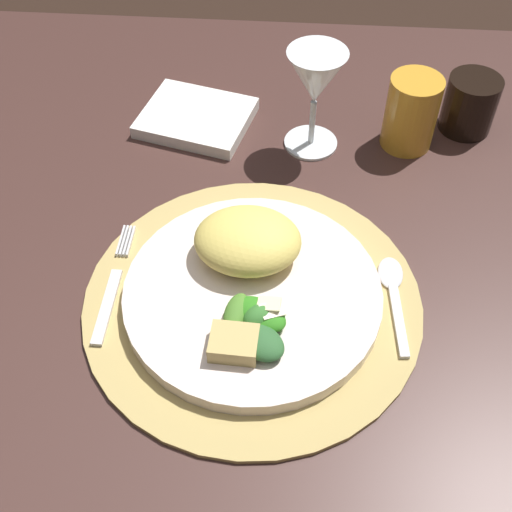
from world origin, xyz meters
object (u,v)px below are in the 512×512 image
at_px(wine_glass, 315,82).
at_px(dark_tumbler, 470,104).
at_px(amber_tumbler, 411,113).
at_px(spoon, 393,287).
at_px(napkin, 196,118).
at_px(fork, 112,288).
at_px(dining_table, 203,323).
at_px(dinner_plate, 253,294).

xyz_separation_m(wine_glass, dark_tumbler, (0.21, 0.05, -0.06)).
relative_size(wine_glass, amber_tumbler, 1.42).
relative_size(spoon, napkin, 0.93).
relative_size(wine_glass, dark_tumbler, 1.82).
xyz_separation_m(fork, napkin, (0.05, 0.30, 0.00)).
xyz_separation_m(fork, amber_tumbler, (0.34, 0.28, 0.04)).
distance_m(napkin, dark_tumbler, 0.37).
bearing_deg(fork, wine_glass, 51.72).
xyz_separation_m(spoon, wine_glass, (-0.09, 0.24, 0.09)).
xyz_separation_m(fork, wine_glass, (0.21, 0.27, 0.09)).
bearing_deg(dark_tumbler, wine_glass, -166.27).
relative_size(dining_table, fork, 7.75).
distance_m(dinner_plate, napkin, 0.32).
relative_size(spoon, dark_tumbler, 1.72).
distance_m(dining_table, napkin, 0.28).
distance_m(spoon, wine_glass, 0.28).
distance_m(dining_table, spoon, 0.27).
bearing_deg(wine_glass, fork, -128.28).
height_order(wine_glass, amber_tumbler, wine_glass).
relative_size(dinner_plate, napkin, 1.93).
distance_m(dinner_plate, dark_tumbler, 0.42).
bearing_deg(spoon, dinner_plate, -170.23).
distance_m(dinner_plate, fork, 0.15).
bearing_deg(spoon, fork, -175.62).
bearing_deg(napkin, amber_tumbler, -4.10).
xyz_separation_m(dinner_plate, spoon, (0.15, 0.03, -0.01)).
bearing_deg(dark_tumbler, fork, -142.85).
bearing_deg(amber_tumbler, wine_glass, -174.35).
height_order(fork, napkin, napkin).
xyz_separation_m(dining_table, dinner_plate, (0.07, -0.06, 0.15)).
bearing_deg(dining_table, amber_tumbler, 40.98).
height_order(spoon, amber_tumbler, amber_tumbler).
height_order(spoon, wine_glass, wine_glass).
height_order(dinner_plate, napkin, dinner_plate).
bearing_deg(spoon, napkin, 132.41).
distance_m(wine_glass, dark_tumbler, 0.22).
bearing_deg(dining_table, wine_glass, 58.55).
bearing_deg(napkin, dining_table, -82.56).
distance_m(napkin, wine_glass, 0.19).
bearing_deg(amber_tumbler, dinner_plate, -123.06).
height_order(amber_tumbler, dark_tumbler, amber_tumbler).
height_order(napkin, dark_tumbler, dark_tumbler).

